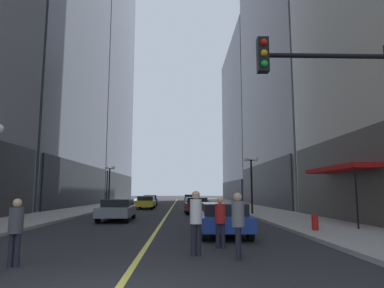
{
  "coord_description": "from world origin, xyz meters",
  "views": [
    {
      "loc": [
        1.19,
        -5.56,
        1.8
      ],
      "look_at": [
        2.3,
        34.52,
        7.37
      ],
      "focal_mm": 31.95,
      "sensor_mm": 36.0,
      "label": 1
    }
  ],
  "objects_px": {
    "car_blue": "(223,218)",
    "traffic_light_near_right": "(351,112)",
    "pedestrian_in_red_jacket": "(220,218)",
    "pedestrian_with_orange_bag": "(16,227)",
    "car_yellow": "(146,202)",
    "street_lamp_left_far": "(110,177)",
    "car_grey": "(117,209)",
    "street_lamp_right_mid": "(251,172)",
    "car_black": "(150,200)",
    "car_maroon": "(196,205)",
    "car_silver": "(190,199)",
    "fire_hydrant_right": "(315,224)",
    "pedestrian_in_grey_suit": "(238,220)",
    "pedestrian_in_white_shirt": "(196,217)"
  },
  "relations": [
    {
      "from": "car_blue",
      "to": "traffic_light_near_right",
      "type": "bearing_deg",
      "value": -68.36
    },
    {
      "from": "pedestrian_in_red_jacket",
      "to": "pedestrian_with_orange_bag",
      "type": "distance_m",
      "value": 5.86
    },
    {
      "from": "car_yellow",
      "to": "street_lamp_left_far",
      "type": "xyz_separation_m",
      "value": [
        -3.8,
        -0.27,
        2.54
      ]
    },
    {
      "from": "car_grey",
      "to": "street_lamp_right_mid",
      "type": "relative_size",
      "value": 1.09
    },
    {
      "from": "car_yellow",
      "to": "traffic_light_near_right",
      "type": "distance_m",
      "value": 29.21
    },
    {
      "from": "car_grey",
      "to": "car_black",
      "type": "relative_size",
      "value": 1.02
    },
    {
      "from": "car_maroon",
      "to": "street_lamp_right_mid",
      "type": "bearing_deg",
      "value": -30.84
    },
    {
      "from": "car_silver",
      "to": "fire_hydrant_right",
      "type": "distance_m",
      "value": 37.95
    },
    {
      "from": "car_black",
      "to": "pedestrian_in_grey_suit",
      "type": "xyz_separation_m",
      "value": [
        5.64,
        -35.32,
        0.32
      ]
    },
    {
      "from": "car_black",
      "to": "fire_hydrant_right",
      "type": "height_order",
      "value": "car_black"
    },
    {
      "from": "pedestrian_in_white_shirt",
      "to": "traffic_light_near_right",
      "type": "distance_m",
      "value": 4.97
    },
    {
      "from": "car_blue",
      "to": "pedestrian_in_white_shirt",
      "type": "distance_m",
      "value": 4.61
    },
    {
      "from": "car_silver",
      "to": "pedestrian_in_white_shirt",
      "type": "xyz_separation_m",
      "value": [
        -0.77,
        -42.56,
        0.35
      ]
    },
    {
      "from": "car_blue",
      "to": "car_silver",
      "type": "distance_m",
      "value": 38.15
    },
    {
      "from": "car_grey",
      "to": "pedestrian_in_grey_suit",
      "type": "relative_size",
      "value": 2.74
    },
    {
      "from": "pedestrian_in_red_jacket",
      "to": "pedestrian_with_orange_bag",
      "type": "bearing_deg",
      "value": -154.37
    },
    {
      "from": "car_maroon",
      "to": "pedestrian_in_grey_suit",
      "type": "relative_size",
      "value": 2.66
    },
    {
      "from": "car_blue",
      "to": "car_grey",
      "type": "relative_size",
      "value": 0.97
    },
    {
      "from": "car_maroon",
      "to": "street_lamp_right_mid",
      "type": "xyz_separation_m",
      "value": [
        4.09,
        -2.44,
        2.54
      ]
    },
    {
      "from": "car_silver",
      "to": "street_lamp_right_mid",
      "type": "distance_m",
      "value": 27.21
    },
    {
      "from": "fire_hydrant_right",
      "to": "pedestrian_in_grey_suit",
      "type": "bearing_deg",
      "value": -127.43
    },
    {
      "from": "car_maroon",
      "to": "car_yellow",
      "type": "distance_m",
      "value": 9.3
    },
    {
      "from": "car_black",
      "to": "street_lamp_left_far",
      "type": "distance_m",
      "value": 9.83
    },
    {
      "from": "car_black",
      "to": "street_lamp_left_far",
      "type": "relative_size",
      "value": 1.07
    },
    {
      "from": "car_maroon",
      "to": "fire_hydrant_right",
      "type": "distance_m",
      "value": 14.11
    },
    {
      "from": "pedestrian_in_red_jacket",
      "to": "pedestrian_in_grey_suit",
      "type": "bearing_deg",
      "value": -81.22
    },
    {
      "from": "car_yellow",
      "to": "pedestrian_in_grey_suit",
      "type": "relative_size",
      "value": 2.64
    },
    {
      "from": "car_black",
      "to": "pedestrian_in_white_shirt",
      "type": "relative_size",
      "value": 2.62
    },
    {
      "from": "car_blue",
      "to": "traffic_light_near_right",
      "type": "xyz_separation_m",
      "value": [
        2.47,
        -6.23,
        3.02
      ]
    },
    {
      "from": "street_lamp_right_mid",
      "to": "pedestrian_in_red_jacket",
      "type": "bearing_deg",
      "value": -105.32
    },
    {
      "from": "car_silver",
      "to": "street_lamp_left_far",
      "type": "distance_m",
      "value": 19.03
    },
    {
      "from": "car_black",
      "to": "pedestrian_with_orange_bag",
      "type": "bearing_deg",
      "value": -89.87
    },
    {
      "from": "pedestrian_in_red_jacket",
      "to": "traffic_light_near_right",
      "type": "relative_size",
      "value": 0.29
    },
    {
      "from": "car_maroon",
      "to": "car_silver",
      "type": "relative_size",
      "value": 1.09
    },
    {
      "from": "traffic_light_near_right",
      "to": "street_lamp_left_far",
      "type": "xyz_separation_m",
      "value": [
        -11.75,
        27.67,
        -0.49
      ]
    },
    {
      "from": "pedestrian_with_orange_bag",
      "to": "street_lamp_left_far",
      "type": "relative_size",
      "value": 0.37
    },
    {
      "from": "car_yellow",
      "to": "street_lamp_right_mid",
      "type": "distance_m",
      "value": 13.95
    },
    {
      "from": "pedestrian_with_orange_bag",
      "to": "car_maroon",
      "type": "bearing_deg",
      "value": 75.15
    },
    {
      "from": "car_silver",
      "to": "pedestrian_with_orange_bag",
      "type": "distance_m",
      "value": 44.2
    },
    {
      "from": "pedestrian_with_orange_bag",
      "to": "street_lamp_left_far",
      "type": "height_order",
      "value": "street_lamp_left_far"
    },
    {
      "from": "car_black",
      "to": "street_lamp_right_mid",
      "type": "height_order",
      "value": "street_lamp_right_mid"
    },
    {
      "from": "car_maroon",
      "to": "street_lamp_left_far",
      "type": "bearing_deg",
      "value": 138.78
    },
    {
      "from": "car_grey",
      "to": "car_yellow",
      "type": "distance_m",
      "value": 14.37
    },
    {
      "from": "car_black",
      "to": "pedestrian_in_grey_suit",
      "type": "distance_m",
      "value": 35.77
    },
    {
      "from": "car_black",
      "to": "pedestrian_in_grey_suit",
      "type": "bearing_deg",
      "value": -80.92
    },
    {
      "from": "car_black",
      "to": "pedestrian_in_white_shirt",
      "type": "bearing_deg",
      "value": -82.56
    },
    {
      "from": "car_blue",
      "to": "traffic_light_near_right",
      "type": "distance_m",
      "value": 7.36
    },
    {
      "from": "car_blue",
      "to": "car_maroon",
      "type": "height_order",
      "value": "same"
    },
    {
      "from": "car_blue",
      "to": "pedestrian_in_grey_suit",
      "type": "distance_m",
      "value": 5.04
    },
    {
      "from": "car_blue",
      "to": "pedestrian_with_orange_bag",
      "type": "height_order",
      "value": "pedestrian_with_orange_bag"
    }
  ]
}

